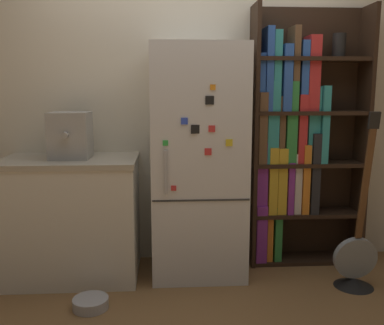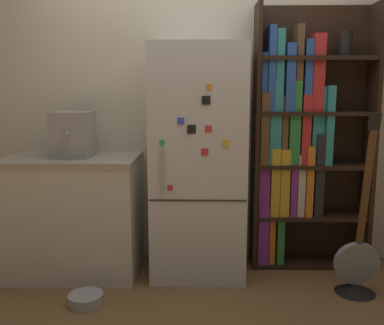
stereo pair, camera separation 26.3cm
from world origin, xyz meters
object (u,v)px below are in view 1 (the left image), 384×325
Objects in this scene: bookshelf at (294,141)px; espresso_machine at (71,135)px; refrigerator at (198,162)px; pet_bowl at (91,303)px; guitar at (355,263)px.

bookshelf reaches higher than espresso_machine.
espresso_machine is (-0.93, -0.01, 0.21)m from refrigerator.
refrigerator reaches higher than pet_bowl.
refrigerator is 1.37× the size of guitar.
bookshelf is at bearing 25.48° from pet_bowl.
guitar is (1.09, -0.35, -0.68)m from refrigerator.
pet_bowl is at bearing -143.26° from refrigerator.
espresso_machine is at bearing 170.20° from guitar.
refrigerator is 1.33m from guitar.
guitar is at bearing 6.02° from pet_bowl.
pet_bowl is (-1.83, -0.19, -0.14)m from guitar.
bookshelf is (0.78, 0.17, 0.14)m from refrigerator.
bookshelf is 1.02m from guitar.
guitar reaches higher than espresso_machine.
refrigerator is 0.95m from espresso_machine.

